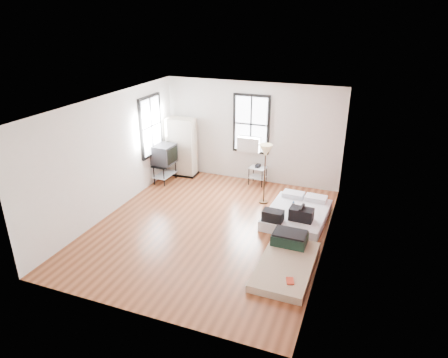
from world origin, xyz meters
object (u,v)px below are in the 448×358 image
at_px(mattress_main, 297,214).
at_px(tv_stand, 164,155).
at_px(floor_lamp, 266,154).
at_px(mattress_bare, 287,259).
at_px(side_table, 258,171).
at_px(wardrobe, 182,147).

distance_m(mattress_main, tv_stand, 4.12).
height_order(mattress_main, floor_lamp, floor_lamp).
xyz_separation_m(mattress_bare, floor_lamp, (-1.15, 2.44, 1.19)).
bearing_deg(tv_stand, floor_lamp, -3.45).
bearing_deg(mattress_main, mattress_bare, -81.32).
height_order(side_table, floor_lamp, floor_lamp).
xyz_separation_m(wardrobe, side_table, (2.30, 0.07, -0.45)).
bearing_deg(tv_stand, mattress_bare, -31.01).
bearing_deg(mattress_main, floor_lamp, 150.51).
relative_size(side_table, tv_stand, 0.55).
relative_size(wardrobe, side_table, 2.85).
xyz_separation_m(mattress_main, side_table, (-1.44, 1.68, 0.24)).
bearing_deg(mattress_bare, tv_stand, 146.87).
relative_size(mattress_main, floor_lamp, 1.20).
xyz_separation_m(mattress_bare, side_table, (-1.63, 3.51, 0.28)).
bearing_deg(floor_lamp, side_table, 114.30).
relative_size(wardrobe, tv_stand, 1.56).
relative_size(wardrobe, floor_lamp, 1.10).
relative_size(mattress_bare, floor_lamp, 1.22).
xyz_separation_m(wardrobe, tv_stand, (-0.21, -0.67, -0.06)).
bearing_deg(side_table, wardrobe, -178.26).
bearing_deg(mattress_main, side_table, 133.67).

